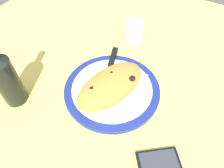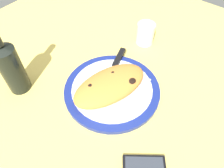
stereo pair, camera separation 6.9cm
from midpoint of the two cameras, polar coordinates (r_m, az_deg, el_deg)
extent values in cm
cube|color=#EACC60|center=(73.08, 2.69, -2.82)|extent=(150.00, 150.00, 3.00)
cylinder|color=navy|center=(71.26, 2.76, -1.74)|extent=(32.20, 32.20, 1.56)
cylinder|color=white|center=(70.53, 2.79, -1.28)|extent=(26.99, 26.99, 0.30)
ellipsoid|color=orange|center=(67.83, 2.32, -0.44)|extent=(28.56, 20.19, 5.14)
ellipsoid|color=black|center=(65.05, -2.51, -0.83)|extent=(2.46, 2.38, 0.67)
ellipsoid|color=black|center=(65.26, -2.70, -0.66)|extent=(2.77, 2.66, 0.75)
ellipsoid|color=black|center=(68.36, 3.14, 2.69)|extent=(2.60, 2.47, 0.75)
ellipsoid|color=black|center=(67.53, 8.17, 0.67)|extent=(3.92, 3.82, 1.04)
cube|color=silver|center=(67.72, 8.88, -4.75)|extent=(13.91, 2.72, 0.40)
cube|color=silver|center=(73.11, 11.80, 0.29)|extent=(4.25, 2.71, 0.40)
cube|color=silver|center=(71.67, 1.38, 0.38)|extent=(14.62, 6.00, 0.40)
cube|color=black|center=(79.53, 4.39, 7.03)|extent=(10.13, 4.92, 1.20)
cube|color=#2D333D|center=(60.01, 12.31, -21.54)|extent=(10.73, 11.56, 0.16)
cylinder|color=silver|center=(88.76, 11.28, 13.10)|extent=(7.02, 7.02, 8.63)
cylinder|color=silver|center=(90.16, 11.05, 11.94)|extent=(6.46, 6.46, 3.58)
cylinder|color=black|center=(72.23, -22.90, 3.29)|extent=(7.09, 7.09, 16.85)
cone|color=black|center=(66.29, -25.35, 8.71)|extent=(7.09, 7.09, 1.77)
camera|label=1|loc=(0.03, -87.13, 3.51)|focal=33.87mm
camera|label=2|loc=(0.03, 92.87, -3.51)|focal=33.87mm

